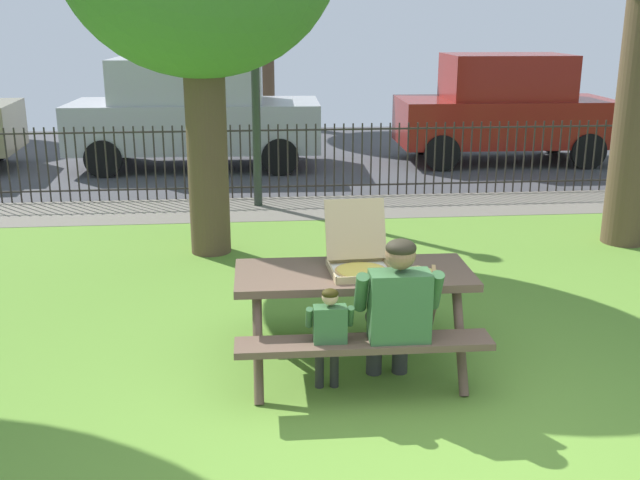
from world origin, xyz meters
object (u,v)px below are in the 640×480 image
object	(u,v)px
pizza_slice_on_table	(421,269)
parked_car_center	(194,111)
child_at_table	(329,331)
parked_car_right	(504,108)
adult_at_table	(397,308)
lamp_post_walkway	(254,40)
picnic_table_foreground	(353,292)
pizza_box_open	(359,258)

from	to	relation	value
pizza_slice_on_table	parked_car_center	distance (m)	8.66
pizza_slice_on_table	parked_car_center	bearing A→B (deg)	105.15
child_at_table	parked_car_right	world-z (taller)	parked_car_right
adult_at_table	lamp_post_walkway	size ratio (longest dim) A/B	0.32
pizza_slice_on_table	parked_car_center	size ratio (longest dim) A/B	0.06
parked_car_right	picnic_table_foreground	bearing A→B (deg)	-115.42
picnic_table_foreground	parked_car_center	world-z (taller)	parked_car_center
child_at_table	pizza_box_open	bearing A→B (deg)	62.33
picnic_table_foreground	parked_car_right	distance (m)	9.24
lamp_post_walkway	parked_car_right	bearing A→B (deg)	33.38
child_at_table	adult_at_table	bearing A→B (deg)	2.81
picnic_table_foreground	parked_car_right	size ratio (longest dim) A/B	0.46
parked_car_center	parked_car_right	bearing A→B (deg)	-0.01
parked_car_center	picnic_table_foreground	bearing A→B (deg)	-78.17
adult_at_table	lamp_post_walkway	distance (m)	6.10
picnic_table_foreground	parked_car_right	bearing A→B (deg)	64.58
adult_at_table	child_at_table	xyz separation A→B (m)	(-0.48, -0.02, -0.14)
pizza_box_open	pizza_slice_on_table	xyz separation A→B (m)	(0.47, -0.04, -0.09)
pizza_box_open	child_at_table	xyz separation A→B (m)	(-0.29, -0.55, -0.35)
pizza_slice_on_table	lamp_post_walkway	xyz separation A→B (m)	(-1.18, 5.31, 1.55)
pizza_box_open	lamp_post_walkway	size ratio (longest dim) A/B	0.16
pizza_slice_on_table	parked_car_right	distance (m)	9.04
parked_car_right	lamp_post_walkway	bearing A→B (deg)	-146.62
pizza_slice_on_table	pizza_box_open	bearing A→B (deg)	174.58
pizza_box_open	adult_at_table	distance (m)	0.60
parked_car_center	parked_car_right	world-z (taller)	parked_car_right
pizza_box_open	child_at_table	size ratio (longest dim) A/B	0.69
picnic_table_foreground	pizza_box_open	distance (m)	0.27
child_at_table	parked_car_center	size ratio (longest dim) A/B	0.19
parked_car_right	adult_at_table	bearing A→B (deg)	-112.85
child_at_table	parked_car_right	xyz separation A→B (m)	(4.21, 8.87, 0.50)
lamp_post_walkway	parked_car_right	size ratio (longest dim) A/B	0.96
picnic_table_foreground	lamp_post_walkway	xyz separation A→B (m)	(-0.66, 5.29, 1.73)
picnic_table_foreground	parked_car_center	bearing A→B (deg)	101.83
parked_car_center	parked_car_right	xyz separation A→B (m)	(5.71, -0.00, 0.01)
adult_at_table	picnic_table_foreground	bearing A→B (deg)	115.27
child_at_table	lamp_post_walkway	bearing A→B (deg)	94.13
parked_car_right	parked_car_center	bearing A→B (deg)	179.99
picnic_table_foreground	child_at_table	bearing A→B (deg)	-114.72
child_at_table	parked_car_right	bearing A→B (deg)	64.62
pizza_box_open	parked_car_right	distance (m)	9.19
parked_car_center	pizza_slice_on_table	bearing A→B (deg)	-74.85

